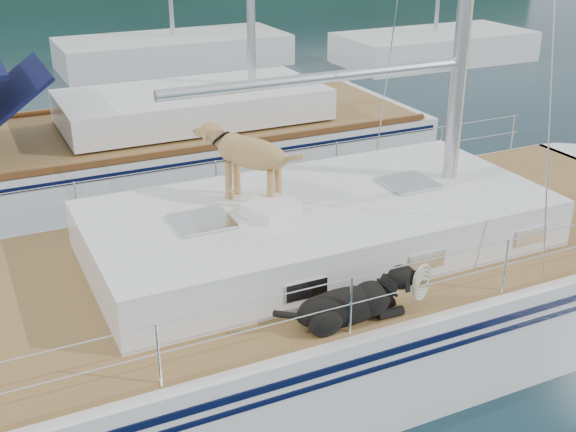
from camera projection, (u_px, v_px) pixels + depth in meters
ground at (257, 353)px, 8.55m from camera, size 120.00×120.00×0.00m
main_sailboat at (264, 302)px, 8.31m from camera, size 12.00×3.80×14.01m
neighbor_sailboat at (139, 155)px, 13.27m from camera, size 11.00×3.50×13.30m
bg_boat_center at (174, 52)px, 23.17m from camera, size 7.20×3.00×11.65m
bg_boat_east at (434, 47)px, 23.85m from camera, size 6.40×3.00×11.65m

